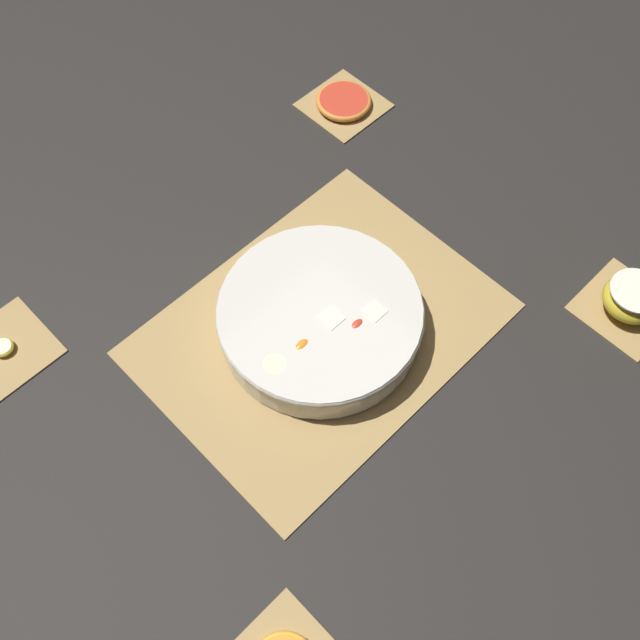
{
  "coord_description": "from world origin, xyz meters",
  "views": [
    {
      "loc": [
        0.39,
        0.39,
        0.98
      ],
      "look_at": [
        0.0,
        0.0,
        0.03
      ],
      "focal_mm": 42.0,
      "sensor_mm": 36.0,
      "label": 1
    }
  ],
  "objects_px": {
    "apple_half": "(632,298)",
    "grapefruit_slice": "(344,101)",
    "fruit_salad_bowl": "(320,317)",
    "banana_coin_single": "(3,348)"
  },
  "relations": [
    {
      "from": "fruit_salad_bowl",
      "to": "apple_half",
      "type": "relative_size",
      "value": 3.51
    },
    {
      "from": "banana_coin_single",
      "to": "fruit_salad_bowl",
      "type": "bearing_deg",
      "value": 139.73
    },
    {
      "from": "apple_half",
      "to": "banana_coin_single",
      "type": "distance_m",
      "value": 0.93
    },
    {
      "from": "apple_half",
      "to": "grapefruit_slice",
      "type": "bearing_deg",
      "value": -90.0
    },
    {
      "from": "fruit_salad_bowl",
      "to": "apple_half",
      "type": "height_order",
      "value": "fruit_salad_bowl"
    },
    {
      "from": "apple_half",
      "to": "grapefruit_slice",
      "type": "xyz_separation_m",
      "value": [
        0.0,
        -0.6,
        -0.02
      ]
    },
    {
      "from": "fruit_salad_bowl",
      "to": "apple_half",
      "type": "xyz_separation_m",
      "value": [
        -0.36,
        0.3,
        -0.01
      ]
    },
    {
      "from": "fruit_salad_bowl",
      "to": "banana_coin_single",
      "type": "height_order",
      "value": "fruit_salad_bowl"
    },
    {
      "from": "grapefruit_slice",
      "to": "apple_half",
      "type": "bearing_deg",
      "value": 90.0
    },
    {
      "from": "apple_half",
      "to": "fruit_salad_bowl",
      "type": "bearing_deg",
      "value": -40.02
    }
  ]
}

